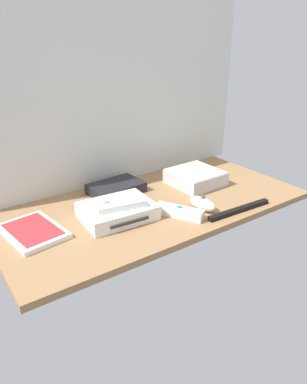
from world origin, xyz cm
name	(u,v)px	position (x,y,z in cm)	size (l,w,h in cm)	color
ground_plane	(154,206)	(0.00, 0.00, -1.00)	(100.00, 48.00, 2.00)	#936D47
back_wall	(112,93)	(0.00, 24.60, 32.00)	(110.00, 1.20, 64.00)	silver
game_console	(117,211)	(-14.56, -1.93, 2.20)	(21.99, 17.54, 4.40)	white
mini_computer	(195,177)	(21.73, 4.48, 2.64)	(17.49, 17.49, 5.30)	silver
game_case	(33,231)	(-38.45, 3.20, 0.76)	(16.15, 20.73, 1.56)	white
network_router	(116,188)	(-5.75, 14.41, 1.70)	(18.88, 13.37, 3.40)	black
remote_wand	(179,212)	(1.14, -11.97, 1.51)	(10.36, 14.68, 3.40)	white
remote_nunchuk	(202,204)	(9.99, -12.45, 2.04)	(5.51, 10.44, 5.10)	white
remote_classic_pad	(119,203)	(-14.61, -3.13, 5.41)	(15.66, 10.58, 2.40)	white
sensor_bar	(239,210)	(18.42, -20.23, 0.70)	(24.00, 1.80, 1.40)	black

